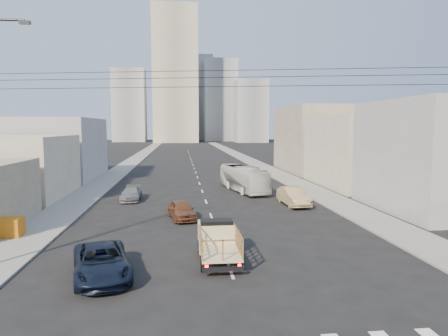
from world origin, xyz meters
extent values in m
plane|color=black|center=(0.00, 0.00, 0.00)|extent=(420.00, 420.00, 0.00)
cube|color=gray|center=(-11.75, 70.00, 0.06)|extent=(3.50, 180.00, 0.12)
cube|color=gray|center=(11.75, 70.00, 0.06)|extent=(3.50, 180.00, 0.12)
cube|color=silver|center=(0.00, 2.00, 0.01)|extent=(0.15, 2.00, 0.01)
cube|color=silver|center=(0.00, 8.00, 0.01)|extent=(0.15, 2.00, 0.01)
cube|color=silver|center=(0.00, 14.00, 0.01)|extent=(0.15, 2.00, 0.01)
cube|color=silver|center=(0.00, 20.00, 0.01)|extent=(0.15, 2.00, 0.01)
cube|color=silver|center=(0.00, 26.00, 0.01)|extent=(0.15, 2.00, 0.01)
cube|color=silver|center=(0.00, 32.00, 0.01)|extent=(0.15, 2.00, 0.01)
cube|color=silver|center=(0.00, 38.00, 0.01)|extent=(0.15, 2.00, 0.01)
cube|color=silver|center=(0.00, 44.00, 0.01)|extent=(0.15, 2.00, 0.01)
cube|color=silver|center=(0.00, 50.00, 0.01)|extent=(0.15, 2.00, 0.01)
cube|color=silver|center=(0.00, 56.00, 0.01)|extent=(0.15, 2.00, 0.01)
cube|color=silver|center=(0.00, 62.00, 0.01)|extent=(0.15, 2.00, 0.01)
cube|color=silver|center=(0.00, 68.00, 0.01)|extent=(0.15, 2.00, 0.01)
cube|color=silver|center=(0.00, 74.00, 0.01)|extent=(0.15, 2.00, 0.01)
cube|color=silver|center=(0.00, 80.00, 0.01)|extent=(0.15, 2.00, 0.01)
cube|color=silver|center=(0.00, 86.00, 0.01)|extent=(0.15, 2.00, 0.01)
cube|color=silver|center=(0.00, 92.00, 0.01)|extent=(0.15, 2.00, 0.01)
cube|color=silver|center=(0.00, 98.00, 0.01)|extent=(0.15, 2.00, 0.01)
cube|color=silver|center=(0.00, 104.00, 0.01)|extent=(0.15, 2.00, 0.01)
cube|color=beige|center=(-0.44, 2.80, 0.70)|extent=(1.90, 3.00, 0.12)
cube|color=beige|center=(-0.44, 4.80, 0.95)|extent=(1.90, 1.60, 1.50)
cube|color=black|center=(-0.44, 4.55, 1.55)|extent=(1.70, 0.90, 0.70)
cube|color=#2D2D33|center=(-0.44, 1.25, 0.40)|extent=(1.90, 0.12, 0.22)
cube|color=#FF0C0C|center=(-1.19, 1.25, 0.55)|extent=(0.15, 0.05, 0.12)
cube|color=#FF0C0C|center=(0.31, 1.25, 0.55)|extent=(0.15, 0.05, 0.12)
cylinder|color=black|center=(-1.29, 4.90, 0.38)|extent=(0.25, 0.76, 0.76)
cylinder|color=black|center=(0.41, 4.90, 0.38)|extent=(0.25, 0.76, 0.76)
cylinder|color=black|center=(-1.29, 2.10, 0.38)|extent=(0.25, 0.76, 0.76)
cylinder|color=black|center=(0.41, 2.10, 0.38)|extent=(0.25, 0.76, 0.76)
imported|color=black|center=(-5.94, 1.93, 0.72)|extent=(3.57, 5.60, 1.44)
imported|color=silver|center=(4.39, 25.67, 1.35)|extent=(4.15, 9.95, 2.70)
imported|color=brown|center=(-2.24, 13.19, 0.69)|extent=(2.43, 4.32, 1.39)
imported|color=tan|center=(7.50, 17.38, 0.79)|extent=(1.94, 4.90, 1.59)
imported|color=slate|center=(-6.91, 21.39, 0.62)|extent=(1.75, 4.27, 1.24)
cylinder|color=#2D2D33|center=(-10.50, 4.00, 11.80)|extent=(2.00, 0.12, 0.12)
cube|color=#2D2D33|center=(-9.50, 4.00, 11.70)|extent=(0.50, 0.25, 0.15)
cylinder|color=black|center=(0.00, 1.50, 9.30)|extent=(23.01, 5.02, 0.02)
cylinder|color=black|center=(0.00, 1.50, 9.00)|extent=(23.01, 5.02, 0.02)
cylinder|color=black|center=(0.00, 1.50, 8.60)|extent=(23.01, 5.02, 0.02)
cube|color=#BC6511|center=(-13.00, 9.17, 0.31)|extent=(1.80, 1.20, 0.38)
cube|color=#BC6511|center=(-13.00, 9.17, 0.69)|extent=(1.80, 1.20, 0.38)
cube|color=#BC6511|center=(-13.00, 9.17, 1.07)|extent=(1.80, 1.20, 0.38)
cube|color=#959597|center=(19.00, 14.00, 4.50)|extent=(10.00, 12.00, 9.00)
cube|color=#B1A88F|center=(19.50, 28.00, 4.00)|extent=(11.00, 14.00, 8.00)
cube|color=gray|center=(20.00, 44.00, 5.00)|extent=(12.00, 16.00, 10.00)
cube|color=#B1A88F|center=(-19.00, 24.00, 3.00)|extent=(11.00, 12.00, 6.00)
cube|color=#959597|center=(-19.50, 39.00, 4.00)|extent=(12.00, 16.00, 8.00)
cube|color=tan|center=(-4.00, 170.00, 30.00)|extent=(20.00, 20.00, 60.00)
cube|color=gray|center=(18.00, 185.00, 20.00)|extent=(16.00, 16.00, 40.00)
cube|color=gray|center=(-26.00, 180.00, 17.00)|extent=(15.00, 15.00, 34.00)
cube|color=#959597|center=(6.00, 200.00, 22.00)|extent=(18.00, 18.00, 44.00)
cube|color=gray|center=(30.00, 165.00, 14.00)|extent=(14.00, 14.00, 28.00)
camera|label=1|loc=(-2.33, -16.19, 6.81)|focal=32.00mm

